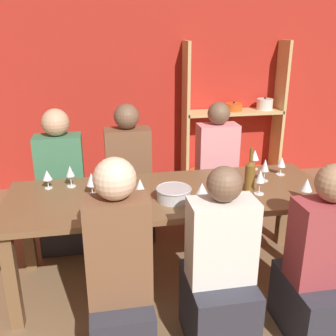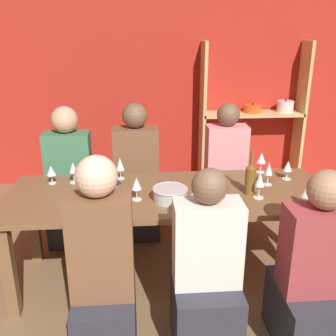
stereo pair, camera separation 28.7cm
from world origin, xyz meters
name	(u,v)px [view 1 (the left image)]	position (x,y,z in m)	size (l,w,h in m)	color
wall_back_red	(132,71)	(0.00, 3.83, 1.35)	(8.80, 0.06, 2.70)	red
shelf_unit	(233,132)	(1.20, 3.63, 0.62)	(1.22, 0.30, 1.70)	tan
dining_table	(171,203)	(0.05, 1.72, 0.64)	(2.32, 0.83, 0.72)	brown
mixing_bowl	(174,193)	(0.05, 1.59, 0.77)	(0.25, 0.25, 0.09)	#B7BABC
wine_bottle_green	(250,175)	(0.62, 1.65, 0.84)	(0.07, 0.07, 0.32)	brown
wine_glass_white_a	(70,172)	(-0.66, 1.96, 0.84)	(0.07, 0.07, 0.16)	white
wine_glass_white_b	(281,163)	(0.99, 1.91, 0.82)	(0.07, 0.07, 0.15)	white
wine_glass_red_a	(202,189)	(0.21, 1.45, 0.85)	(0.08, 0.08, 0.17)	white
wine_glass_white_c	(117,167)	(-0.31, 2.02, 0.84)	(0.07, 0.07, 0.17)	white
wine_glass_white_d	(91,180)	(-0.50, 1.78, 0.83)	(0.08, 0.08, 0.16)	white
wine_glass_white_e	(265,166)	(0.80, 1.81, 0.84)	(0.07, 0.07, 0.18)	white
wine_glass_red_b	(47,176)	(-0.82, 1.96, 0.82)	(0.07, 0.07, 0.14)	white
wine_glass_red_c	(307,185)	(0.94, 1.43, 0.83)	(0.08, 0.08, 0.15)	white
wine_glass_empty_a	(111,196)	(-0.38, 1.48, 0.84)	(0.08, 0.08, 0.16)	white
wine_glass_red_d	(260,177)	(0.66, 1.58, 0.85)	(0.07, 0.07, 0.18)	white
wine_glass_empty_b	(140,185)	(-0.18, 1.61, 0.84)	(0.07, 0.07, 0.16)	white
wine_glass_red_e	(255,156)	(0.83, 2.07, 0.84)	(0.07, 0.07, 0.17)	white
cell_phone	(109,186)	(-0.38, 1.91, 0.73)	(0.16, 0.12, 0.01)	#1E2338
person_near_a	(219,284)	(0.21, 1.02, 0.42)	(0.38, 0.47, 1.16)	#2D2D38
person_far_a	(63,196)	(-0.77, 2.42, 0.46)	(0.39, 0.49, 1.22)	#2D2D38
person_near_b	(320,276)	(0.84, 0.98, 0.42)	(0.40, 0.50, 1.14)	#2D2D38
person_far_b	(216,183)	(0.63, 2.47, 0.45)	(0.37, 0.46, 1.22)	#2D2D38
person_near_c	(120,292)	(-0.37, 0.97, 0.48)	(0.34, 0.43, 1.26)	#2D2D38
person_far_c	(129,188)	(-0.19, 2.50, 0.45)	(0.40, 0.50, 1.23)	#2D2D38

